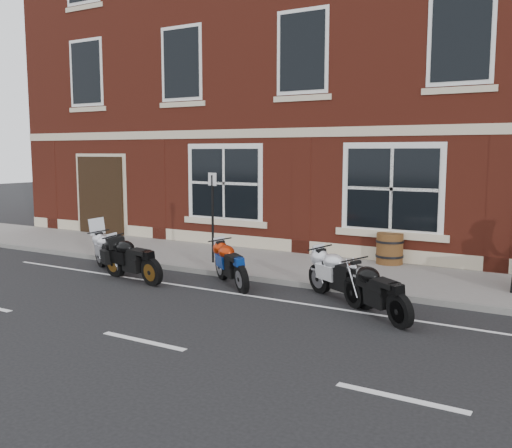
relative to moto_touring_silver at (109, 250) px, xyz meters
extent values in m
plane|color=black|center=(4.22, -0.52, -0.51)|extent=(80.00, 80.00, 0.00)
cube|color=slate|center=(4.22, 2.48, -0.45)|extent=(30.00, 3.00, 0.12)
cube|color=slate|center=(4.22, 0.90, -0.45)|extent=(30.00, 0.16, 0.12)
cube|color=maroon|center=(4.22, 9.98, 5.49)|extent=(24.00, 12.00, 12.00)
cylinder|color=black|center=(-0.53, 0.28, -0.22)|extent=(0.57, 0.38, 0.58)
cylinder|color=black|center=(0.64, -0.33, -0.22)|extent=(0.57, 0.38, 0.58)
cube|color=black|center=(0.01, -0.01, 0.09)|extent=(0.75, 0.53, 0.20)
ellipsoid|color=silver|center=(-0.11, 0.06, 0.20)|extent=(0.61, 0.53, 0.29)
cube|color=black|center=(0.34, -0.18, 0.16)|extent=(0.55, 0.44, 0.09)
cube|color=silver|center=(-0.52, 0.27, 0.54)|extent=(0.21, 0.36, 0.41)
cylinder|color=black|center=(2.89, 0.65, -0.21)|extent=(0.54, 0.46, 0.59)
cylinder|color=black|center=(3.95, -0.18, -0.21)|extent=(0.54, 0.46, 0.59)
cube|color=black|center=(3.38, 0.26, 0.10)|extent=(0.72, 0.63, 0.20)
ellipsoid|color=#A32307|center=(3.27, 0.35, 0.21)|extent=(0.61, 0.58, 0.30)
cube|color=black|center=(3.67, 0.03, 0.18)|extent=(0.55, 0.51, 0.09)
cylinder|color=black|center=(0.55, -0.36, -0.20)|extent=(0.63, 0.25, 0.62)
cylinder|color=black|center=(1.92, -0.63, -0.20)|extent=(0.63, 0.25, 0.62)
cube|color=black|center=(1.19, -0.49, 0.13)|extent=(0.80, 0.38, 0.21)
ellipsoid|color=black|center=(1.05, -0.46, 0.24)|extent=(0.60, 0.45, 0.31)
cube|color=black|center=(1.57, -0.56, 0.20)|extent=(0.57, 0.35, 0.10)
cylinder|color=black|center=(5.33, 0.63, -0.20)|extent=(0.60, 0.42, 0.62)
cylinder|color=black|center=(6.54, -0.06, -0.20)|extent=(0.60, 0.42, 0.62)
cube|color=black|center=(5.90, 0.31, 0.13)|extent=(0.79, 0.59, 0.21)
ellipsoid|color=silver|center=(5.77, 0.38, 0.24)|extent=(0.64, 0.57, 0.31)
cube|color=black|center=(6.23, 0.12, 0.20)|extent=(0.59, 0.48, 0.10)
cylinder|color=black|center=(6.35, -0.06, -0.21)|extent=(0.55, 0.45, 0.60)
cylinder|color=black|center=(7.44, -0.87, -0.21)|extent=(0.55, 0.45, 0.60)
cube|color=black|center=(6.86, -0.44, 0.11)|extent=(0.74, 0.63, 0.21)
ellipsoid|color=black|center=(6.75, -0.36, 0.22)|extent=(0.62, 0.58, 0.30)
cube|color=black|center=(7.16, -0.66, 0.18)|extent=(0.56, 0.50, 0.09)
cylinder|color=#4E2515|center=(5.78, 3.78, -0.01)|extent=(0.66, 0.66, 0.76)
cylinder|color=black|center=(5.78, 3.78, -0.19)|extent=(0.69, 0.69, 0.05)
cylinder|color=black|center=(5.78, 3.78, 0.18)|extent=(0.69, 0.69, 0.05)
cylinder|color=black|center=(1.90, 1.68, 0.71)|extent=(0.06, 0.06, 2.19)
cube|color=silver|center=(1.90, 1.68, 1.70)|extent=(0.31, 0.13, 0.32)
camera|label=1|loc=(10.01, -9.92, 2.39)|focal=40.00mm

